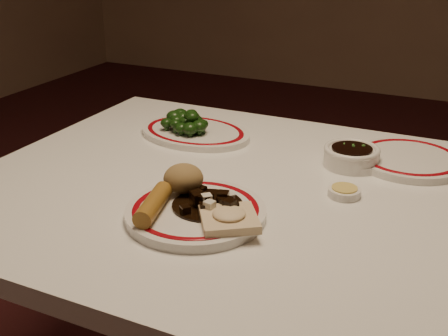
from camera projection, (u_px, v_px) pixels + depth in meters
dining_table at (261, 230)px, 1.16m from camera, size 1.20×0.90×0.75m
main_plate at (196, 212)px, 1.01m from camera, size 0.30×0.30×0.02m
rice_mound at (183, 178)px, 1.06m from camera, size 0.08×0.08×0.05m
spring_roll at (153, 204)px, 0.99m from camera, size 0.06×0.13×0.03m
fried_wonton at (229, 218)px, 0.96m from camera, size 0.13×0.13×0.03m
stirfry_heap at (210, 203)px, 1.01m from camera, size 0.13×0.13×0.03m
broccoli_plate at (195, 132)px, 1.40m from camera, size 0.32×0.28×0.02m
broccoli_pile at (188, 121)px, 1.39m from camera, size 0.12×0.12×0.05m
soy_bowl at (351, 157)px, 1.23m from camera, size 0.12×0.12×0.04m
sweet_sour_dish at (359, 167)px, 1.21m from camera, size 0.06×0.06×0.02m
mustard_dish at (344, 192)px, 1.09m from camera, size 0.06×0.06×0.02m
far_plate at (409, 159)px, 1.24m from camera, size 0.29×0.29×0.02m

